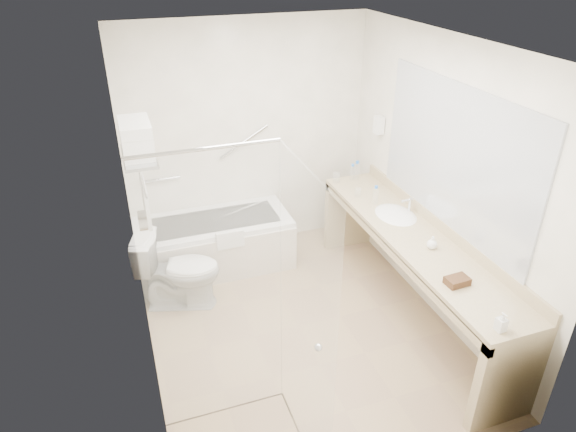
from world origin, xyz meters
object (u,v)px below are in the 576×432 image
object	(u,v)px
toilet	(179,270)
amenity_basket	(457,281)
water_bottle_left	(352,173)
vanity_counter	(413,256)
bathtub	(215,243)

from	to	relation	value
toilet	amenity_basket	distance (m)	2.50
amenity_basket	water_bottle_left	distance (m)	1.97
vanity_counter	amenity_basket	distance (m)	0.76
toilet	amenity_basket	bearing A→B (deg)	-113.31
bathtub	toilet	world-z (taller)	toilet
bathtub	amenity_basket	world-z (taller)	amenity_basket
vanity_counter	amenity_basket	world-z (taller)	vanity_counter
bathtub	toilet	distance (m)	0.71
amenity_basket	water_bottle_left	world-z (taller)	water_bottle_left
water_bottle_left	toilet	bearing A→B (deg)	-168.46
toilet	amenity_basket	xyz separation A→B (m)	(1.88, -1.57, 0.50)
toilet	bathtub	bearing A→B (deg)	-23.38
water_bottle_left	vanity_counter	bearing A→B (deg)	-89.28
amenity_basket	vanity_counter	bearing A→B (deg)	82.90
amenity_basket	bathtub	bearing A→B (deg)	124.21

